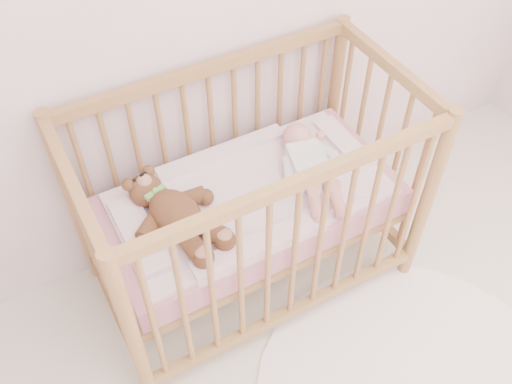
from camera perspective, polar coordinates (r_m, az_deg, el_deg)
crib at (r=2.39m, az=-0.58°, el=-1.15°), size 1.36×0.76×1.00m
mattress at (r=2.40m, az=-0.58°, el=-1.39°), size 1.22×0.62×0.13m
blanket at (r=2.34m, az=-0.59°, el=-0.19°), size 1.10×0.58×0.06m
baby at (r=2.38m, az=5.28°, el=3.00°), size 0.40×0.60×0.13m
teddy_bear at (r=2.18m, az=-8.01°, el=-2.15°), size 0.52×0.63×0.15m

